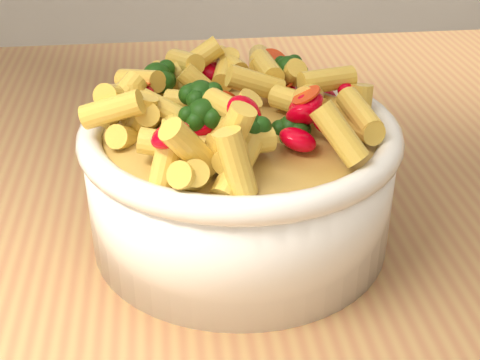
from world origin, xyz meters
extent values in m
cube|color=#AE814A|center=(0.00, 0.00, 0.88)|extent=(1.20, 0.80, 0.04)
cylinder|color=white|center=(0.02, -0.08, 0.94)|extent=(0.22, 0.22, 0.09)
ellipsoid|color=white|center=(0.02, -0.08, 0.92)|extent=(0.20, 0.20, 0.03)
torus|color=white|center=(0.02, -0.08, 0.99)|extent=(0.23, 0.23, 0.02)
ellipsoid|color=gold|center=(0.02, -0.08, 0.99)|extent=(0.20, 0.20, 0.02)
camera|label=1|loc=(-0.03, -0.50, 1.19)|focal=50.00mm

